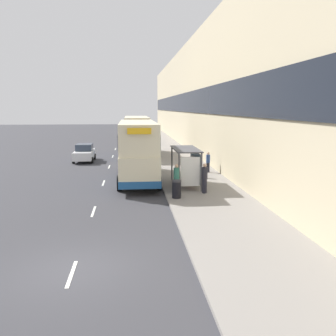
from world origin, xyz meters
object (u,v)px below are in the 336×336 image
object	(u,v)px
double_decker_bus_ahead	(137,135)
car_1	(130,129)
pedestrian_2	(176,178)
car_3	(84,153)
car_0	(137,138)
pedestrian_1	(208,162)
bus_shelter	(189,160)
pedestrian_at_shelter	(205,178)
pedestrian_3	(196,166)
double_decker_bus_near	(138,150)
car_2	(133,133)
litter_bin	(177,189)

from	to	relation	value
double_decker_bus_ahead	car_1	distance (m)	37.30
double_decker_bus_ahead	pedestrian_2	xyz separation A→B (m)	(2.06, -19.06, -1.24)
car_3	pedestrian_2	distance (m)	17.02
car_0	car_1	size ratio (longest dim) A/B	0.94
car_3	pedestrian_1	bearing A→B (deg)	142.49
bus_shelter	car_0	distance (m)	32.01
pedestrian_at_shelter	pedestrian_3	size ratio (longest dim) A/B	1.14
pedestrian_at_shelter	pedestrian_1	size ratio (longest dim) A/B	1.13
bus_shelter	car_0	world-z (taller)	bus_shelter
double_decker_bus_near	car_0	size ratio (longest dim) A/B	2.53
double_decker_bus_near	double_decker_bus_ahead	size ratio (longest dim) A/B	0.97
double_decker_bus_near	pedestrian_2	bearing A→B (deg)	-64.49
car_0	car_2	distance (m)	10.76
double_decker_bus_near	double_decker_bus_ahead	bearing A→B (deg)	89.30
pedestrian_at_shelter	pedestrian_1	distance (m)	7.52
bus_shelter	car_0	bearing A→B (deg)	95.16
car_3	pedestrian_at_shelter	world-z (taller)	pedestrian_at_shelter
car_1	car_2	bearing A→B (deg)	-87.62
car_1	double_decker_bus_ahead	bearing A→B (deg)	-88.85
double_decker_bus_near	pedestrian_2	distance (m)	5.33
double_decker_bus_near	pedestrian_3	world-z (taller)	double_decker_bus_near
double_decker_bus_ahead	car_1	size ratio (longest dim) A/B	2.46
car_3	litter_bin	xyz separation A→B (m)	(7.18, -16.70, -0.18)
bus_shelter	double_decker_bus_ahead	world-z (taller)	double_decker_bus_ahead
pedestrian_3	double_decker_bus_ahead	bearing A→B (deg)	106.63
car_3	pedestrian_1	xyz separation A→B (m)	(10.78, -8.27, 0.11)
pedestrian_1	pedestrian_2	xyz separation A→B (m)	(-3.44, -7.09, 0.08)
pedestrian_at_shelter	double_decker_bus_near	bearing A→B (deg)	128.71
litter_bin	car_3	bearing A→B (deg)	113.26
bus_shelter	car_1	world-z (taller)	bus_shelter
pedestrian_at_shelter	pedestrian_2	size ratio (longest dim) A/B	1.03
bus_shelter	pedestrian_1	size ratio (longest dim) A/B	2.59
bus_shelter	pedestrian_2	distance (m)	2.33
double_decker_bus_ahead	pedestrian_3	bearing A→B (deg)	-73.37
bus_shelter	double_decker_bus_ahead	size ratio (longest dim) A/B	0.40
car_1	pedestrian_3	xyz separation A→B (m)	(4.90, -51.16, 0.10)
car_0	pedestrian_3	distance (m)	28.87
car_1	pedestrian_2	world-z (taller)	pedestrian_2
pedestrian_1	litter_bin	world-z (taller)	pedestrian_1
double_decker_bus_ahead	litter_bin	world-z (taller)	double_decker_bus_ahead
pedestrian_3	pedestrian_at_shelter	bearing A→B (deg)	-94.26
car_0	litter_bin	world-z (taller)	car_0
double_decker_bus_near	car_1	bearing A→B (deg)	90.63
pedestrian_2	car_1	bearing A→B (deg)	92.85
car_3	car_1	bearing A→B (deg)	-96.31
bus_shelter	pedestrian_at_shelter	xyz separation A→B (m)	(0.63, -2.12, -0.80)
pedestrian_at_shelter	pedestrian_3	bearing A→B (deg)	85.74
car_3	pedestrian_at_shelter	distance (m)	18.01
car_3	pedestrian_3	world-z (taller)	pedestrian_3
double_decker_bus_near	car_3	distance (m)	11.92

